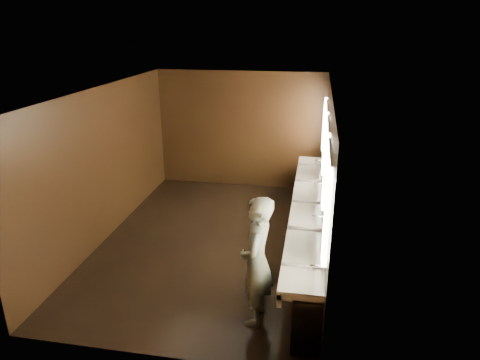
% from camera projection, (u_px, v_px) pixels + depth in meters
% --- Properties ---
extents(floor, '(6.00, 6.00, 0.00)m').
position_uv_depth(floor, '(212.00, 240.00, 8.03)').
color(floor, black).
rests_on(floor, ground).
extents(ceiling, '(4.00, 6.00, 0.02)m').
position_uv_depth(ceiling, '(208.00, 90.00, 7.05)').
color(ceiling, '#2D2D2B').
rests_on(ceiling, wall_back).
extents(wall_back, '(4.00, 0.02, 2.80)m').
position_uv_depth(wall_back, '(240.00, 130.00, 10.31)').
color(wall_back, black).
rests_on(wall_back, floor).
extents(wall_front, '(4.00, 0.02, 2.80)m').
position_uv_depth(wall_front, '(146.00, 256.00, 4.77)').
color(wall_front, black).
rests_on(wall_front, floor).
extents(wall_left, '(0.02, 6.00, 2.80)m').
position_uv_depth(wall_left, '(105.00, 164.00, 7.87)').
color(wall_left, black).
rests_on(wall_left, floor).
extents(wall_right, '(0.02, 6.00, 2.80)m').
position_uv_depth(wall_right, '(326.00, 177.00, 7.21)').
color(wall_right, black).
rests_on(wall_right, floor).
extents(sink_counter, '(0.55, 5.40, 1.01)m').
position_uv_depth(sink_counter, '(310.00, 224.00, 7.56)').
color(sink_counter, black).
rests_on(sink_counter, floor).
extents(mirror_band, '(0.06, 5.03, 1.15)m').
position_uv_depth(mirror_band, '(326.00, 157.00, 7.09)').
color(mirror_band, '#FFF0C8').
rests_on(mirror_band, wall_right).
extents(person, '(0.46, 0.68, 1.81)m').
position_uv_depth(person, '(257.00, 261.00, 5.61)').
color(person, '#82AEC3').
rests_on(person, floor).
extents(trash_bin, '(0.43, 0.43, 0.58)m').
position_uv_depth(trash_bin, '(295.00, 249.00, 7.14)').
color(trash_bin, black).
rests_on(trash_bin, floor).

